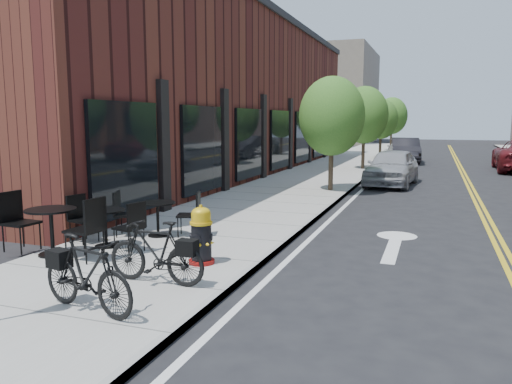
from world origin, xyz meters
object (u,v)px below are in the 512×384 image
at_px(bicycle_right, 87,274).
at_px(bicycle_left, 156,252).
at_px(bistro_set_c, 158,214).
at_px(parked_car_c, 402,150).
at_px(parked_car_b, 405,150).
at_px(bistro_set_b, 105,222).
at_px(fire_hydrant, 201,236).
at_px(parked_car_a, 392,167).
at_px(bistro_set_a, 51,225).

bearing_deg(bicycle_right, bicycle_left, 3.14).
xyz_separation_m(bistro_set_c, parked_car_c, (3.40, 23.40, 0.07)).
height_order(bicycle_left, parked_car_b, parked_car_b).
bearing_deg(bistro_set_b, bicycle_left, -23.71).
bearing_deg(fire_hydrant, bistro_set_b, 153.98).
bearing_deg(bicycle_right, parked_car_b, 8.06).
bearing_deg(parked_car_c, parked_car_a, -91.31).
height_order(parked_car_a, parked_car_c, parked_car_a).
bearing_deg(fire_hydrant, parked_car_b, 69.43).
distance_m(fire_hydrant, parked_car_a, 12.53).
height_order(parked_car_b, parked_car_c, parked_car_b).
xyz_separation_m(bicycle_right, parked_car_a, (2.46, 14.75, 0.10)).
distance_m(bicycle_right, parked_car_a, 14.96).
height_order(bistro_set_c, parked_car_c, parked_car_c).
distance_m(bicycle_left, bistro_set_c, 3.05).
xyz_separation_m(bicycle_left, bistro_set_c, (-1.54, 2.64, -0.01)).
relative_size(bistro_set_a, bistro_set_c, 1.17).
bearing_deg(bistro_set_c, fire_hydrant, -59.27).
height_order(bistro_set_b, bistro_set_c, bistro_set_b).
bearing_deg(fire_hydrant, bicycle_right, -115.22).
bearing_deg(parked_car_a, bicycle_left, -94.34).
relative_size(bicycle_right, parked_car_b, 0.37).
relative_size(fire_hydrant, bistro_set_a, 0.49).
height_order(bicycle_right, bistro_set_c, bicycle_right).
relative_size(bistro_set_c, parked_car_a, 0.42).
bearing_deg(fire_hydrant, parked_car_a, 64.75).
distance_m(bistro_set_a, bistro_set_c, 2.16).
xyz_separation_m(fire_hydrant, bicycle_right, (-0.40, -2.39, 0.02)).
relative_size(bistro_set_c, parked_car_b, 0.40).
xyz_separation_m(bicycle_left, parked_car_b, (2.12, 24.41, 0.13)).
xyz_separation_m(bicycle_left, parked_car_a, (2.23, 13.50, 0.11)).
bearing_deg(bistro_set_c, parked_car_a, 52.63).
bearing_deg(bistro_set_c, parked_car_c, 63.51).
bearing_deg(parked_car_b, bistro_set_a, -107.44).
bearing_deg(bicycle_right, bistro_set_c, 31.97).
height_order(parked_car_a, parked_car_b, parked_car_b).
bearing_deg(bicycle_right, parked_car_c, 8.91).
xyz_separation_m(bistro_set_a, parked_car_b, (4.65, 23.69, 0.05)).
height_order(bistro_set_a, parked_car_c, parked_car_c).
xyz_separation_m(fire_hydrant, parked_car_b, (1.95, 23.27, 0.13)).
relative_size(bistro_set_c, parked_car_c, 0.39).
bearing_deg(parked_car_b, parked_car_c, 92.75).
distance_m(bistro_set_b, parked_car_b, 23.24).
distance_m(bistro_set_a, parked_car_c, 25.69).
height_order(bistro_set_b, parked_car_c, parked_car_c).
xyz_separation_m(bicycle_right, parked_car_b, (2.35, 25.66, 0.11)).
xyz_separation_m(bicycle_right, parked_car_c, (2.09, 27.29, 0.05)).
bearing_deg(bicycle_left, parked_car_c, 176.49).
height_order(fire_hydrant, bicycle_left, fire_hydrant).
bearing_deg(parked_car_a, parked_car_c, 96.76).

